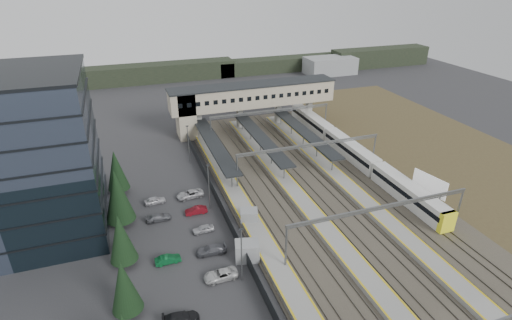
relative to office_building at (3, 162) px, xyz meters
name	(u,v)px	position (x,y,z in m)	size (l,w,h in m)	color
ground	(277,233)	(36.00, -12.00, -12.19)	(220.00, 220.00, 0.00)	#2B2B2D
office_building	(3,162)	(0.00, 0.00, 0.00)	(24.30, 18.30, 24.30)	#3F4A5E
conifer_row	(122,254)	(14.00, -15.86, -7.36)	(4.42, 49.82, 9.50)	black
car_park	(202,277)	(23.10, -18.45, -11.59)	(10.69, 44.82, 1.29)	#BBBCC0
lampposts	(222,214)	(28.00, -10.75, -7.86)	(0.50, 53.25, 8.07)	slate
fence	(226,217)	(29.50, -7.00, -11.19)	(0.08, 90.00, 2.00)	#26282B
relay_cabin_near	(247,251)	(29.91, -16.24, -10.84)	(3.71, 3.07, 2.70)	gray
relay_cabin_far	(249,217)	(32.78, -8.36, -10.98)	(3.17, 2.87, 2.43)	gray
rail_corridor	(317,203)	(45.34, -7.00, -11.90)	(34.00, 90.00, 0.92)	#3E3730
canopies	(261,137)	(43.00, 15.00, -8.27)	(23.10, 30.00, 3.28)	black
footbridge	(242,98)	(43.70, 30.00, -4.26)	(40.40, 6.40, 11.20)	tan
gantries	(340,177)	(48.00, -9.00, -6.20)	(28.40, 62.28, 7.17)	slate
train	(352,151)	(60.00, 6.56, -10.31)	(2.63, 54.98, 3.31)	silver
billboard	(429,185)	(62.71, -12.84, -8.45)	(1.54, 6.30, 5.53)	slate
scrub_east	(481,172)	(81.00, -7.00, -12.16)	(34.00, 120.00, 0.06)	#443923
treeline_far	(244,68)	(59.81, 80.28, -9.24)	(170.00, 19.00, 7.00)	black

